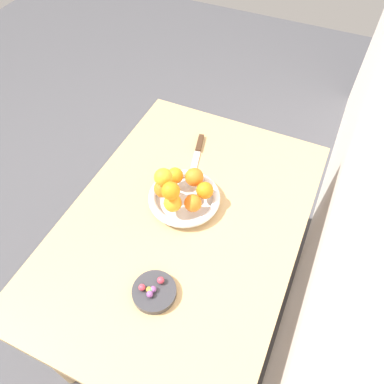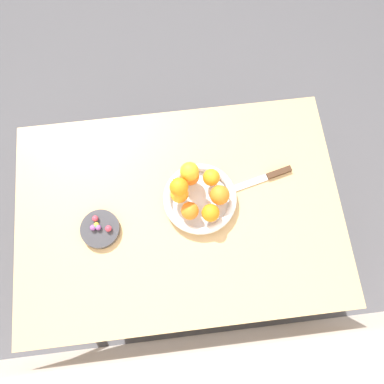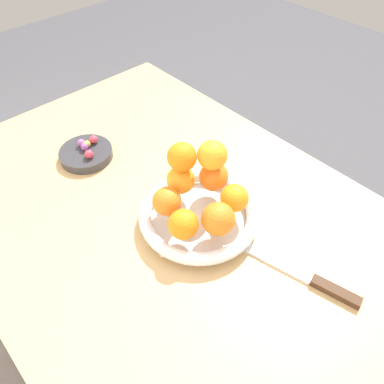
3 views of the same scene
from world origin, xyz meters
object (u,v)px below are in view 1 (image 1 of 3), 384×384
object	(u,v)px
candy_dish	(154,292)
orange_2	(205,190)
fruit_bowl	(184,198)
candy_ball_4	(161,280)
dining_table	(183,235)
orange_7	(171,191)
orange_6	(163,177)
candy_ball_3	(143,288)
orange_5	(163,188)
orange_1	(193,203)
candy_ball_1	(150,294)
candy_ball_0	(151,290)
candy_ball_5	(153,289)
orange_3	(194,177)
candy_ball_2	(149,290)
orange_4	(175,176)
orange_0	(173,203)
knife	(197,154)

from	to	relation	value
candy_dish	orange_2	size ratio (longest dim) A/B	2.21
fruit_bowl	candy_ball_4	distance (m)	0.32
dining_table	orange_7	bearing A→B (deg)	-101.69
orange_6	candy_ball_4	bearing A→B (deg)	24.54
candy_ball_3	dining_table	bearing A→B (deg)	-179.41
orange_7	orange_5	bearing A→B (deg)	-127.78
dining_table	orange_1	bearing A→B (deg)	150.17
candy_ball_1	candy_ball_4	bearing A→B (deg)	169.83
orange_2	orange_5	xyz separation A→B (m)	(0.05, -0.13, 0.00)
orange_5	candy_ball_0	world-z (taller)	orange_5
orange_2	orange_1	bearing A→B (deg)	-12.70
candy_dish	candy_ball_5	distance (m)	0.02
orange_1	candy_ball_3	world-z (taller)	orange_1
orange_1	orange_3	bearing A→B (deg)	-158.37
orange_2	orange_5	distance (m)	0.14
orange_5	candy_ball_5	size ratio (longest dim) A/B	3.32
orange_2	orange_5	bearing A→B (deg)	-68.60
dining_table	candy_ball_0	xyz separation A→B (m)	(0.27, 0.03, 0.12)
candy_dish	candy_ball_1	xyz separation A→B (m)	(0.02, -0.00, 0.02)
fruit_bowl	candy_ball_1	xyz separation A→B (m)	(0.36, 0.06, 0.01)
candy_ball_2	candy_ball_4	distance (m)	0.04
candy_ball_0	candy_ball_3	distance (m)	0.02
candy_ball_1	dining_table	bearing A→B (deg)	-173.99
dining_table	candy_ball_1	size ratio (longest dim) A/B	56.01
orange_1	candy_ball_3	bearing A→B (deg)	-3.22
candy_ball_4	orange_2	bearing A→B (deg)	-179.33
candy_ball_2	orange_2	bearing A→B (deg)	177.91
fruit_bowl	orange_7	xyz separation A→B (m)	(0.07, -0.01, 0.11)
orange_4	candy_ball_2	size ratio (longest dim) A/B	3.28
dining_table	orange_1	world-z (taller)	orange_1
orange_2	orange_6	world-z (taller)	orange_6
orange_1	orange_4	bearing A→B (deg)	-128.60
orange_2	orange_0	bearing A→B (deg)	-39.05
candy_ball_4	fruit_bowl	bearing A→B (deg)	-167.53
candy_ball_2	candy_ball_4	world-z (taller)	candy_ball_4
candy_ball_4	orange_1	bearing A→B (deg)	-176.06
dining_table	knife	bearing A→B (deg)	-164.83
orange_1	orange_6	bearing A→B (deg)	-96.42
orange_7	candy_ball_3	xyz separation A→B (m)	(0.28, 0.05, -0.10)
fruit_bowl	candy_ball_5	xyz separation A→B (m)	(0.34, 0.06, 0.01)
orange_3	candy_ball_3	bearing A→B (deg)	3.18
orange_7	knife	world-z (taller)	orange_7
orange_0	orange_5	xyz separation A→B (m)	(-0.04, -0.06, 0.00)
candy_ball_5	orange_5	bearing A→B (deg)	-158.04
orange_2	candy_ball_1	world-z (taller)	orange_2
candy_dish	orange_1	bearing A→B (deg)	-177.66
dining_table	candy_ball_2	xyz separation A→B (m)	(0.27, 0.02, 0.12)
orange_0	orange_6	world-z (taller)	orange_6
orange_0	candy_ball_0	bearing A→B (deg)	13.20
candy_ball_3	orange_0	bearing A→B (deg)	-171.51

